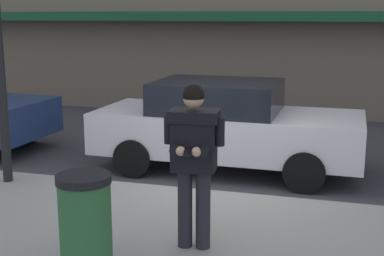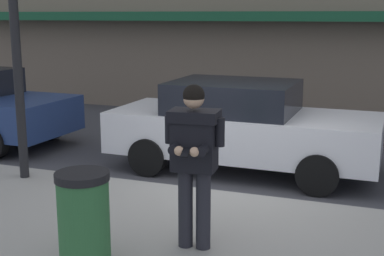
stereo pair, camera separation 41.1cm
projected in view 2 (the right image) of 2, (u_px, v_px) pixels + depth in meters
The scene contains 5 objects.
ground_plane at pixel (225, 195), 7.98m from camera, with size 80.00×80.00×0.00m, color #3D3D42.
curb_paint_line at pixel (292, 202), 7.68m from camera, with size 28.00×0.12×0.01m, color silver.
parked_sedan_mid at pixel (241, 125), 9.11m from camera, with size 4.52×1.97×1.54m.
man_texting_on_phone at pixel (194, 149), 5.65m from camera, with size 0.65×0.60×1.81m.
trash_bin at pixel (84, 219), 5.37m from camera, with size 0.55×0.55×0.98m.
Camera 2 is at (2.19, -7.29, 2.65)m, focal length 50.00 mm.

